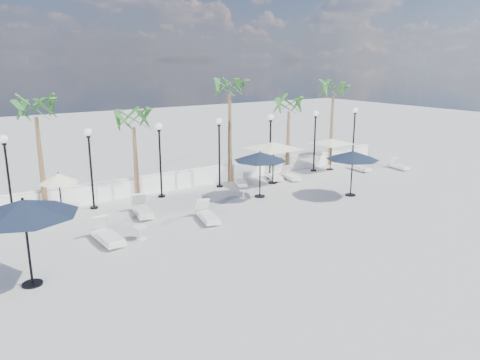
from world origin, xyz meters
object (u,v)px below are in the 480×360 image
lounger_3 (142,210)px  lounger_0 (35,220)px  lounger_1 (107,235)px  parasol_cream_sq_b (331,139)px  lounger_5 (291,176)px  parasol_navy_right (353,156)px  parasol_cream_sq_a (273,143)px  lounger_7 (359,167)px  parasol_cream_small (59,179)px  lounger_2 (207,215)px  lounger_8 (399,166)px  parasol_navy_left (23,208)px  parasol_navy_mid (260,157)px  lounger_6 (241,181)px  lounger_4 (274,175)px

lounger_3 → lounger_0: bearing=173.8°
lounger_1 → parasol_cream_sq_b: 16.66m
lounger_0 → lounger_5: (14.22, 0.09, -0.00)m
parasol_navy_right → parasol_cream_sq_a: size_ratio=0.52×
lounger_3 → lounger_1: bearing=-125.5°
lounger_7 → parasol_cream_small: 18.22m
lounger_2 → lounger_5: lounger_2 is taller
lounger_3 → parasol_cream_sq_a: bearing=19.0°
lounger_1 → lounger_8: size_ratio=1.29×
parasol_navy_right → parasol_cream_sq_a: bearing=113.1°
parasol_navy_left → parasol_navy_right: (15.79, 1.52, -0.40)m
lounger_5 → lounger_7: bearing=5.9°
lounger_2 → parasol_navy_right: 8.43m
lounger_7 → parasol_cream_sq_a: size_ratio=0.35×
lounger_3 → parasol_navy_left: (-5.52, -4.52, 2.27)m
parasol_navy_mid → lounger_8: bearing=0.9°
lounger_1 → parasol_navy_mid: (8.58, 1.74, 1.85)m
parasol_navy_right → parasol_cream_small: 14.20m
lounger_0 → lounger_1: (1.96, -3.61, 0.05)m
lounger_5 → parasol_cream_small: (-13.00, 0.32, 1.57)m
parasol_cream_small → lounger_3: bearing=-28.7°
lounger_1 → parasol_cream_sq_b: size_ratio=0.50×
parasol_cream_sq_b → lounger_1: bearing=-165.1°
lounger_3 → lounger_7: bearing=13.4°
parasol_cream_sq_b → parasol_navy_left: bearing=-161.4°
parasol_cream_sq_b → lounger_3: bearing=-171.9°
parasol_navy_left → lounger_8: bearing=10.2°
parasol_navy_mid → parasol_navy_right: 4.75m
lounger_8 → parasol_cream_small: (-20.59, 2.11, 1.58)m
lounger_0 → lounger_2: 7.37m
lounger_5 → parasol_navy_mid: parasol_navy_mid is taller
lounger_8 → parasol_cream_sq_b: size_ratio=0.39×
lounger_2 → lounger_6: 6.24m
lounger_3 → lounger_4: lounger_3 is taller
lounger_2 → lounger_4: lounger_2 is taller
lounger_4 → parasol_cream_sq_b: bearing=19.4°
parasol_navy_left → parasol_cream_sq_a: parasol_navy_left is taller
lounger_2 → parasol_cream_sq_b: bearing=32.6°
lounger_1 → parasol_cream_sq_a: size_ratio=0.42×
lounger_0 → parasol_cream_sq_a: parasol_cream_sq_a is taller
lounger_8 → parasol_navy_right: size_ratio=0.62×
lounger_5 → parasol_navy_left: size_ratio=0.56×
lounger_0 → lounger_3: bearing=-3.0°
lounger_3 → parasol_cream_sq_a: (8.45, 1.28, 2.10)m
lounger_5 → parasol_cream_sq_a: (-1.43, -0.12, 2.14)m
lounger_0 → parasol_cream_small: bearing=32.2°
lounger_3 → lounger_8: lounger_3 is taller
lounger_4 → lounger_5: size_ratio=1.12×
lounger_8 → parasol_cream_sq_a: size_ratio=0.32×
parasol_navy_right → lounger_3: bearing=163.8°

